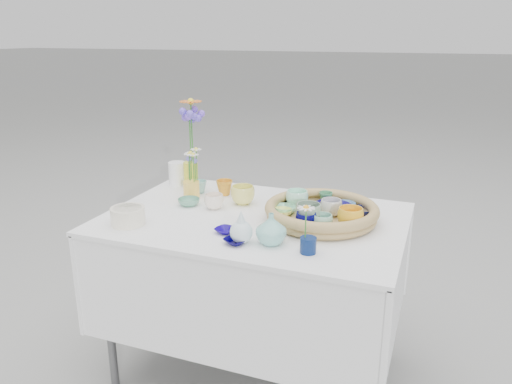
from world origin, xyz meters
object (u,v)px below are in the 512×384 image
(wicker_tray, at_px, (321,212))
(bud_vase_seafoam, at_px, (271,229))
(display_table, at_px, (255,367))
(tall_vase_yellow, at_px, (191,175))

(wicker_tray, xyz_separation_m, bud_vase_seafoam, (-0.12, -0.29, 0.02))
(bud_vase_seafoam, bearing_deg, wicker_tray, 67.91)
(display_table, height_order, tall_vase_yellow, tall_vase_yellow)
(bud_vase_seafoam, xyz_separation_m, tall_vase_yellow, (-0.61, 0.51, 0.01))
(bud_vase_seafoam, bearing_deg, display_table, 123.32)
(display_table, xyz_separation_m, bud_vase_seafoam, (0.16, -0.24, 0.83))
(wicker_tray, height_order, tall_vase_yellow, tall_vase_yellow)
(tall_vase_yellow, bearing_deg, wicker_tray, -16.88)
(wicker_tray, bearing_deg, bud_vase_seafoam, -112.09)
(display_table, relative_size, tall_vase_yellow, 9.32)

